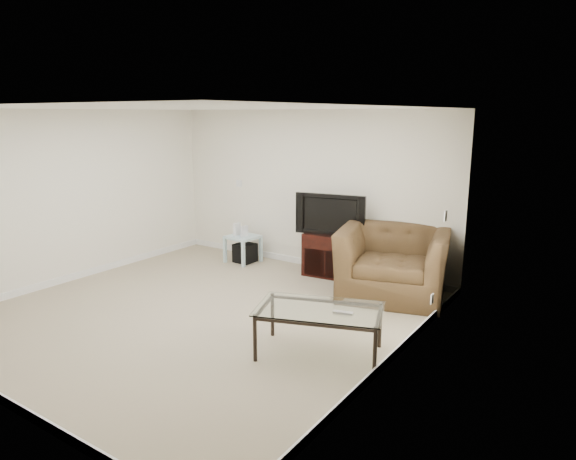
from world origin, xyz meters
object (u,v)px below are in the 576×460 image
Objects in this scene: television at (332,214)px; side_table at (243,249)px; tv_stand at (332,254)px; recliner at (394,251)px; subwoofer at (245,253)px; coffee_table at (319,331)px.

side_table is at bearing 176.63° from television.
recliner reaches higher than tv_stand.
subwoofer is at bearing 161.07° from recliner.
tv_stand reaches higher than coffee_table.
television is at bearing 6.60° from subwoofer.
tv_stand is at bearing 116.46° from coffee_table.
tv_stand is 1.60m from side_table.
television is 0.70× the size of recliner.
coffee_table is at bearing -103.78° from recliner.
coffee_table is (0.07, -2.06, -0.38)m from recliner.
recliner is at bearing -26.75° from television.
subwoofer is (0.03, 0.02, -0.07)m from side_table.
coffee_table is at bearing -69.16° from tv_stand.
coffee_table is at bearing -38.29° from side_table.
television is at bearing -90.00° from tv_stand.
side_table is 1.52× the size of subwoofer.
tv_stand is at bearing 7.80° from subwoofer.
television reaches higher than coffee_table.
coffee_table is (1.21, -2.39, -0.72)m from television.
television reaches higher than recliner.
television is at bearing 7.05° from side_table.
television is (0.00, -0.03, 0.64)m from tv_stand.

